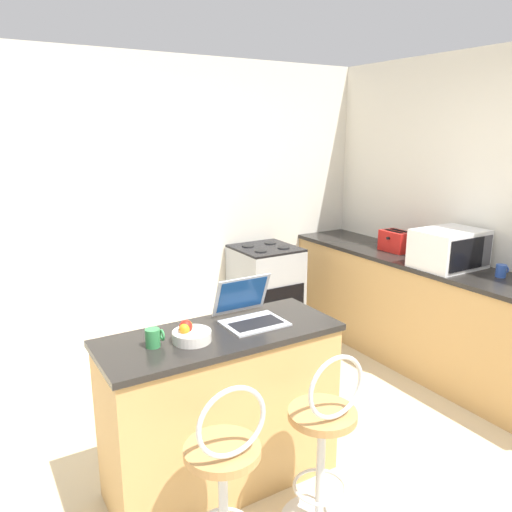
{
  "coord_description": "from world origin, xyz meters",
  "views": [
    {
      "loc": [
        -1.55,
        -1.64,
        1.99
      ],
      "look_at": [
        0.39,
        1.59,
        1.03
      ],
      "focal_mm": 35.0,
      "sensor_mm": 36.0,
      "label": 1
    }
  ],
  "objects_px": {
    "fruit_bowl": "(190,334)",
    "mug_green": "(153,338)",
    "mug_blue": "(501,271)",
    "laptop": "(249,310)",
    "bar_stool_near": "(225,488)",
    "microwave": "(449,249)",
    "bar_stool_far": "(324,448)",
    "toaster": "(396,241)",
    "stove_range": "(266,295)"
  },
  "relations": [
    {
      "from": "bar_stool_near",
      "to": "laptop",
      "type": "height_order",
      "value": "laptop"
    },
    {
      "from": "fruit_bowl",
      "to": "bar_stool_near",
      "type": "bearing_deg",
      "value": -99.55
    },
    {
      "from": "stove_range",
      "to": "mug_green",
      "type": "height_order",
      "value": "mug_green"
    },
    {
      "from": "bar_stool_near",
      "to": "toaster",
      "type": "xyz_separation_m",
      "value": [
        2.46,
        1.4,
        0.56
      ]
    },
    {
      "from": "laptop",
      "to": "bar_stool_near",
      "type": "bearing_deg",
      "value": -127.99
    },
    {
      "from": "bar_stool_near",
      "to": "stove_range",
      "type": "bearing_deg",
      "value": 53.95
    },
    {
      "from": "mug_blue",
      "to": "laptop",
      "type": "bearing_deg",
      "value": 174.06
    },
    {
      "from": "microwave",
      "to": "mug_blue",
      "type": "relative_size",
      "value": 5.65
    },
    {
      "from": "fruit_bowl",
      "to": "mug_green",
      "type": "height_order",
      "value": "fruit_bowl"
    },
    {
      "from": "microwave",
      "to": "fruit_bowl",
      "type": "distance_m",
      "value": 2.34
    },
    {
      "from": "stove_range",
      "to": "laptop",
      "type": "bearing_deg",
      "value": -125.2
    },
    {
      "from": "bar_stool_far",
      "to": "laptop",
      "type": "height_order",
      "value": "laptop"
    },
    {
      "from": "bar_stool_far",
      "to": "stove_range",
      "type": "bearing_deg",
      "value": 64.89
    },
    {
      "from": "laptop",
      "to": "fruit_bowl",
      "type": "xyz_separation_m",
      "value": [
        -0.4,
        -0.09,
        -0.02
      ]
    },
    {
      "from": "stove_range",
      "to": "mug_green",
      "type": "relative_size",
      "value": 9.94
    },
    {
      "from": "bar_stool_far",
      "to": "toaster",
      "type": "distance_m",
      "value": 2.44
    },
    {
      "from": "mug_blue",
      "to": "fruit_bowl",
      "type": "xyz_separation_m",
      "value": [
        -2.43,
        0.12,
        -0.01
      ]
    },
    {
      "from": "bar_stool_near",
      "to": "stove_range",
      "type": "xyz_separation_m",
      "value": [
        1.55,
        2.12,
        0.01
      ]
    },
    {
      "from": "toaster",
      "to": "mug_blue",
      "type": "height_order",
      "value": "toaster"
    },
    {
      "from": "bar_stool_far",
      "to": "fruit_bowl",
      "type": "xyz_separation_m",
      "value": [
        -0.46,
        0.54,
        0.51
      ]
    },
    {
      "from": "laptop",
      "to": "mug_blue",
      "type": "relative_size",
      "value": 3.6
    },
    {
      "from": "microwave",
      "to": "bar_stool_near",
      "type": "bearing_deg",
      "value": -161.67
    },
    {
      "from": "mug_blue",
      "to": "fruit_bowl",
      "type": "height_order",
      "value": "fruit_bowl"
    },
    {
      "from": "microwave",
      "to": "mug_blue",
      "type": "height_order",
      "value": "microwave"
    },
    {
      "from": "toaster",
      "to": "mug_green",
      "type": "bearing_deg",
      "value": -162.02
    },
    {
      "from": "mug_green",
      "to": "stove_range",
      "type": "bearing_deg",
      "value": 43.44
    },
    {
      "from": "bar_stool_near",
      "to": "mug_green",
      "type": "relative_size",
      "value": 10.45
    },
    {
      "from": "bar_stool_near",
      "to": "mug_blue",
      "type": "relative_size",
      "value": 10.53
    },
    {
      "from": "microwave",
      "to": "fruit_bowl",
      "type": "relative_size",
      "value": 2.64
    },
    {
      "from": "bar_stool_near",
      "to": "laptop",
      "type": "distance_m",
      "value": 0.96
    },
    {
      "from": "microwave",
      "to": "mug_green",
      "type": "height_order",
      "value": "microwave"
    },
    {
      "from": "bar_stool_far",
      "to": "mug_green",
      "type": "distance_m",
      "value": 1.01
    },
    {
      "from": "bar_stool_far",
      "to": "laptop",
      "type": "relative_size",
      "value": 2.92
    },
    {
      "from": "fruit_bowl",
      "to": "stove_range",
      "type": "bearing_deg",
      "value": 47.46
    },
    {
      "from": "stove_range",
      "to": "fruit_bowl",
      "type": "distance_m",
      "value": 2.21
    },
    {
      "from": "fruit_bowl",
      "to": "mug_green",
      "type": "relative_size",
      "value": 2.13
    },
    {
      "from": "mug_blue",
      "to": "microwave",
      "type": "bearing_deg",
      "value": 106.27
    },
    {
      "from": "bar_stool_far",
      "to": "mug_green",
      "type": "relative_size",
      "value": 10.45
    },
    {
      "from": "bar_stool_near",
      "to": "mug_green",
      "type": "distance_m",
      "value": 0.78
    },
    {
      "from": "bar_stool_far",
      "to": "microwave",
      "type": "distance_m",
      "value": 2.12
    },
    {
      "from": "toaster",
      "to": "stove_range",
      "type": "relative_size",
      "value": 0.28
    },
    {
      "from": "toaster",
      "to": "mug_blue",
      "type": "distance_m",
      "value": 0.99
    },
    {
      "from": "bar_stool_far",
      "to": "mug_blue",
      "type": "xyz_separation_m",
      "value": [
        1.97,
        0.42,
        0.52
      ]
    },
    {
      "from": "stove_range",
      "to": "fruit_bowl",
      "type": "bearing_deg",
      "value": -132.54
    },
    {
      "from": "microwave",
      "to": "fruit_bowl",
      "type": "xyz_separation_m",
      "value": [
        -2.32,
        -0.26,
        -0.11
      ]
    },
    {
      "from": "mug_blue",
      "to": "fruit_bowl",
      "type": "bearing_deg",
      "value": 177.16
    },
    {
      "from": "microwave",
      "to": "mug_blue",
      "type": "bearing_deg",
      "value": -73.73
    },
    {
      "from": "microwave",
      "to": "bar_stool_far",
      "type": "bearing_deg",
      "value": -156.77
    },
    {
      "from": "stove_range",
      "to": "mug_blue",
      "type": "distance_m",
      "value": 2.03
    },
    {
      "from": "laptop",
      "to": "toaster",
      "type": "height_order",
      "value": "laptop"
    }
  ]
}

